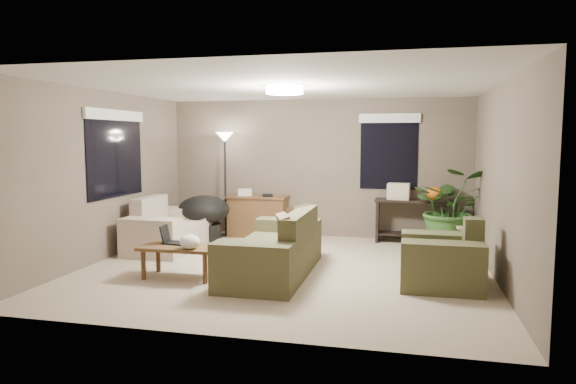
% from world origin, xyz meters
% --- Properties ---
extents(room_shell, '(5.50, 5.50, 5.50)m').
position_xyz_m(room_shell, '(0.00, 0.00, 1.25)').
color(room_shell, '#C6AD93').
rests_on(room_shell, ground).
extents(main_sofa, '(0.95, 2.20, 0.85)m').
position_xyz_m(main_sofa, '(-0.05, -0.29, 0.29)').
color(main_sofa, '#4D4A2E').
rests_on(main_sofa, ground).
extents(throw_pillows, '(0.38, 1.40, 0.47)m').
position_xyz_m(throw_pillows, '(0.21, -0.29, 0.65)').
color(throw_pillows, '#8C7251').
rests_on(throw_pillows, main_sofa).
extents(loveseat, '(0.90, 1.60, 0.85)m').
position_xyz_m(loveseat, '(-2.16, 0.80, 0.30)').
color(loveseat, beige).
rests_on(loveseat, ground).
extents(armchair, '(0.95, 1.00, 0.85)m').
position_xyz_m(armchair, '(2.07, -0.35, 0.30)').
color(armchair, '#48492C').
rests_on(armchair, ground).
extents(coffee_table, '(1.00, 0.55, 0.42)m').
position_xyz_m(coffee_table, '(-1.21, -0.73, 0.36)').
color(coffee_table, brown).
rests_on(coffee_table, ground).
extents(laptop, '(0.38, 0.28, 0.24)m').
position_xyz_m(laptop, '(-1.38, -0.63, 0.48)').
color(laptop, black).
rests_on(laptop, coffee_table).
extents(plastic_bag, '(0.29, 0.27, 0.18)m').
position_xyz_m(plastic_bag, '(-1.01, -0.88, 0.51)').
color(plastic_bag, white).
rests_on(plastic_bag, coffee_table).
extents(desk, '(1.10, 0.50, 0.75)m').
position_xyz_m(desk, '(-1.03, 2.20, 0.38)').
color(desk, brown).
rests_on(desk, ground).
extents(desk_papers, '(0.72, 0.32, 0.12)m').
position_xyz_m(desk_papers, '(-1.19, 2.19, 0.80)').
color(desk_papers, silver).
rests_on(desk_papers, desk).
extents(console_table, '(1.30, 0.40, 0.75)m').
position_xyz_m(console_table, '(1.74, 2.25, 0.44)').
color(console_table, black).
rests_on(console_table, ground).
extents(pumpkin, '(0.28, 0.28, 0.23)m').
position_xyz_m(pumpkin, '(2.09, 2.25, 0.86)').
color(pumpkin, orange).
rests_on(pumpkin, console_table).
extents(cardboard_box, '(0.39, 0.31, 0.28)m').
position_xyz_m(cardboard_box, '(1.49, 2.25, 0.89)').
color(cardboard_box, beige).
rests_on(cardboard_box, console_table).
extents(papasan_chair, '(1.06, 1.06, 0.80)m').
position_xyz_m(papasan_chair, '(-1.85, 1.62, 0.47)').
color(papasan_chair, black).
rests_on(papasan_chair, ground).
extents(floor_lamp, '(0.32, 0.32, 1.91)m').
position_xyz_m(floor_lamp, '(-1.63, 2.11, 1.60)').
color(floor_lamp, black).
rests_on(floor_lamp, ground).
extents(ceiling_fixture, '(0.50, 0.50, 0.10)m').
position_xyz_m(ceiling_fixture, '(0.00, 0.00, 2.44)').
color(ceiling_fixture, white).
rests_on(ceiling_fixture, room_shell).
extents(houseplant, '(1.20, 1.33, 1.04)m').
position_xyz_m(houseplant, '(2.34, 1.96, 0.52)').
color(houseplant, '#2D5923').
rests_on(houseplant, ground).
extents(cat_scratching_post, '(0.32, 0.32, 0.50)m').
position_xyz_m(cat_scratching_post, '(2.47, 1.07, 0.21)').
color(cat_scratching_post, tan).
rests_on(cat_scratching_post, ground).
extents(window_left, '(0.05, 1.56, 1.33)m').
position_xyz_m(window_left, '(-2.73, 0.30, 1.78)').
color(window_left, black).
rests_on(window_left, room_shell).
extents(window_back, '(1.06, 0.05, 1.33)m').
position_xyz_m(window_back, '(1.30, 2.48, 1.79)').
color(window_back, black).
rests_on(window_back, room_shell).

